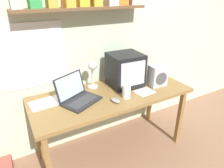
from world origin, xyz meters
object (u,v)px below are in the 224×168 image
computer_mouse (115,100)px  printed_handout (45,103)px  space_heater (158,76)px  laptop (77,95)px  desk_lamp (93,71)px  juice_glass (126,92)px  open_notebook (145,92)px  crt_monitor (125,70)px  corner_desk (112,99)px

computer_mouse → printed_handout: computer_mouse is taller
space_heater → laptop: bearing=175.9°
desk_lamp → printed_handout: desk_lamp is taller
juice_glass → open_notebook: bearing=1.8°
laptop → space_heater: 0.87m
desk_lamp → computer_mouse: bearing=-63.5°
computer_mouse → open_notebook: computer_mouse is taller
crt_monitor → printed_handout: (-0.84, 0.01, -0.17)m
corner_desk → open_notebook: (0.30, -0.14, 0.07)m
space_heater → computer_mouse: space_heater is taller
juice_glass → corner_desk: bearing=117.6°
crt_monitor → laptop: (-0.57, -0.07, -0.11)m
desk_lamp → corner_desk: bearing=-39.9°
open_notebook → crt_monitor: bearing=108.7°
juice_glass → computer_mouse: 0.14m
laptop → open_notebook: bearing=-40.3°
space_heater → open_notebook: size_ratio=1.15×
crt_monitor → space_heater: 0.35m
desk_lamp → juice_glass: 0.41m
crt_monitor → laptop: 0.59m
space_heater → printed_handout: 1.16m
juice_glass → printed_handout: size_ratio=0.46×
open_notebook → printed_handout: 0.96m
desk_lamp → printed_handout: (-0.50, -0.06, -0.20)m
corner_desk → laptop: bearing=174.9°
space_heater → corner_desk: bearing=174.7°
desk_lamp → space_heater: desk_lamp is taller
crt_monitor → desk_lamp: (-0.34, 0.07, 0.03)m
laptop → desk_lamp: desk_lamp is taller
juice_glass → printed_handout: (-0.70, 0.27, -0.06)m
corner_desk → desk_lamp: size_ratio=5.23×
desk_lamp → printed_handout: size_ratio=1.07×
open_notebook → juice_glass: bearing=-178.2°
desk_lamp → space_heater: bearing=-5.9°
corner_desk → space_heater: space_heater is taller
laptop → desk_lamp: 0.31m
printed_handout → space_heater: bearing=-9.6°
corner_desk → printed_handout: size_ratio=5.59×
space_heater → printed_handout: (-1.14, 0.19, -0.11)m
juice_glass → crt_monitor: bearing=60.5°
desk_lamp → computer_mouse: 0.40m
computer_mouse → open_notebook: (0.36, 0.03, -0.01)m
crt_monitor → open_notebook: size_ratio=1.79×
crt_monitor → juice_glass: (-0.14, -0.25, -0.11)m
crt_monitor → juice_glass: 0.31m
computer_mouse → laptop: bearing=146.3°
desk_lamp → juice_glass: (0.20, -0.32, -0.14)m
computer_mouse → corner_desk: bearing=71.1°
juice_glass → open_notebook: (0.22, 0.01, -0.06)m
crt_monitor → juice_glass: crt_monitor is taller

